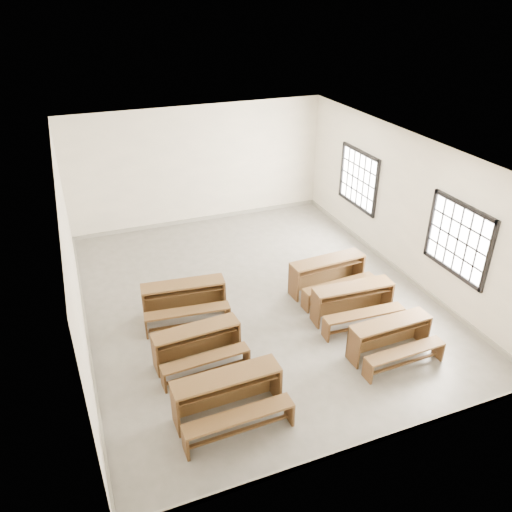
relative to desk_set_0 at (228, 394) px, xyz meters
name	(u,v)px	position (x,y,z in m)	size (l,w,h in m)	color
room	(260,204)	(1.69, 2.94, 1.71)	(8.50, 8.50, 3.20)	gray
desk_set_0	(228,394)	(0.00, 0.00, 0.00)	(1.69, 0.91, 0.75)	brown
desk_set_1	(198,343)	(-0.10, 1.39, -0.04)	(1.57, 0.88, 0.69)	brown
desk_set_2	(184,298)	(0.02, 2.83, -0.01)	(1.72, 1.02, 0.74)	brown
desk_set_3	(391,336)	(3.15, 0.34, -0.04)	(1.54, 0.83, 0.69)	brown
desk_set_4	(354,300)	(3.11, 1.54, -0.01)	(1.66, 0.93, 0.73)	brown
desk_set_5	(328,273)	(3.14, 2.64, 0.00)	(1.72, 0.97, 0.75)	brown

